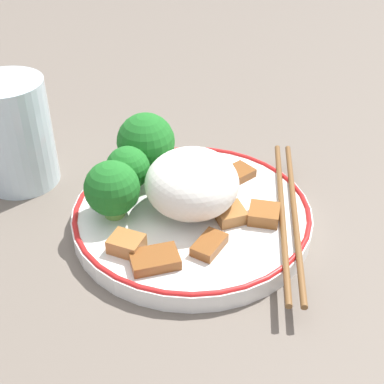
{
  "coord_description": "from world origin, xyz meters",
  "views": [
    {
      "loc": [
        0.37,
        0.15,
        0.33
      ],
      "look_at": [
        0.0,
        0.0,
        0.04
      ],
      "focal_mm": 50.0,
      "sensor_mm": 36.0,
      "label": 1
    }
  ],
  "objects_px": {
    "broccoli_back_right": "(112,189)",
    "chopsticks": "(288,212)",
    "broccoli_back_left": "(146,142)",
    "plate": "(192,215)",
    "drinking_glass": "(12,135)",
    "broccoli_back_center": "(128,169)"
  },
  "relations": [
    {
      "from": "broccoli_back_right",
      "to": "chopsticks",
      "type": "height_order",
      "value": "broccoli_back_right"
    },
    {
      "from": "broccoli_back_left",
      "to": "chopsticks",
      "type": "xyz_separation_m",
      "value": [
        0.01,
        0.15,
        -0.03
      ]
    },
    {
      "from": "plate",
      "to": "drinking_glass",
      "type": "height_order",
      "value": "drinking_glass"
    },
    {
      "from": "plate",
      "to": "broccoli_back_right",
      "type": "bearing_deg",
      "value": -60.79
    },
    {
      "from": "drinking_glass",
      "to": "chopsticks",
      "type": "bearing_deg",
      "value": 96.12
    },
    {
      "from": "broccoli_back_center",
      "to": "chopsticks",
      "type": "relative_size",
      "value": 0.22
    },
    {
      "from": "broccoli_back_left",
      "to": "chopsticks",
      "type": "distance_m",
      "value": 0.16
    },
    {
      "from": "broccoli_back_left",
      "to": "chopsticks",
      "type": "height_order",
      "value": "broccoli_back_left"
    },
    {
      "from": "broccoli_back_left",
      "to": "chopsticks",
      "type": "bearing_deg",
      "value": 85.23
    },
    {
      "from": "broccoli_back_center",
      "to": "plate",
      "type": "bearing_deg",
      "value": 89.4
    },
    {
      "from": "plate",
      "to": "chopsticks",
      "type": "bearing_deg",
      "value": 107.1
    },
    {
      "from": "chopsticks",
      "to": "broccoli_back_center",
      "type": "bearing_deg",
      "value": -80.4
    },
    {
      "from": "broccoli_back_left",
      "to": "chopsticks",
      "type": "relative_size",
      "value": 0.29
    },
    {
      "from": "plate",
      "to": "chopsticks",
      "type": "height_order",
      "value": "chopsticks"
    },
    {
      "from": "broccoli_back_left",
      "to": "broccoli_back_center",
      "type": "bearing_deg",
      "value": -0.14
    },
    {
      "from": "plate",
      "to": "drinking_glass",
      "type": "distance_m",
      "value": 0.2
    },
    {
      "from": "drinking_glass",
      "to": "broccoli_back_left",
      "type": "bearing_deg",
      "value": 108.31
    },
    {
      "from": "broccoli_back_right",
      "to": "chopsticks",
      "type": "bearing_deg",
      "value": 112.5
    },
    {
      "from": "broccoli_back_right",
      "to": "chopsticks",
      "type": "relative_size",
      "value": 0.25
    },
    {
      "from": "broccoli_back_left",
      "to": "broccoli_back_center",
      "type": "xyz_separation_m",
      "value": [
        0.04,
        -0.0,
        -0.01
      ]
    },
    {
      "from": "chopsticks",
      "to": "broccoli_back_left",
      "type": "bearing_deg",
      "value": -94.77
    },
    {
      "from": "broccoli_back_left",
      "to": "plate",
      "type": "bearing_deg",
      "value": 59.38
    }
  ]
}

